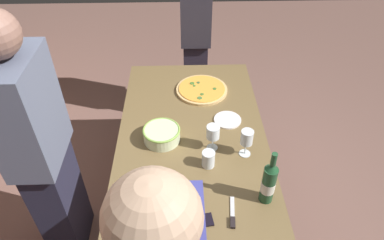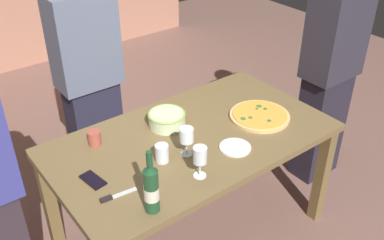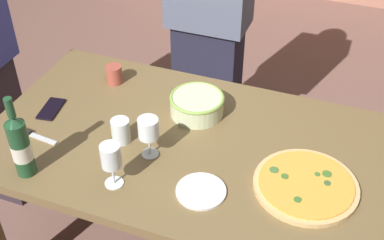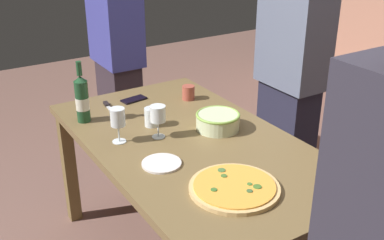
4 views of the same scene
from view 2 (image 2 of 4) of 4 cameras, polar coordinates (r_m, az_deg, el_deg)
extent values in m
plane|color=#7C584E|center=(2.98, 0.00, -14.12)|extent=(8.00, 8.00, 0.00)
cube|color=brown|center=(2.50, 0.00, -2.54)|extent=(1.60, 0.90, 0.04)
cube|color=brown|center=(2.96, 16.44, -6.87)|extent=(0.07, 0.07, 0.71)
cube|color=brown|center=(2.76, -17.83, -10.45)|extent=(0.07, 0.07, 0.71)
cube|color=brown|center=(3.37, 6.02, -0.30)|extent=(0.07, 0.07, 0.71)
cylinder|color=#DEB371|center=(2.69, 8.73, 0.51)|extent=(0.36, 0.36, 0.02)
cylinder|color=#F6A43C|center=(2.69, 8.75, 0.73)|extent=(0.33, 0.33, 0.01)
cylinder|color=#3E6032|center=(2.74, 9.45, 1.44)|extent=(0.02, 0.02, 0.00)
cylinder|color=#3D6E2C|center=(2.62, 9.94, -0.11)|extent=(0.03, 0.03, 0.00)
cylinder|color=#477137|center=(2.62, 6.61, 0.18)|extent=(0.03, 0.03, 0.00)
cylinder|color=#466E2C|center=(2.64, 7.55, 0.31)|extent=(0.03, 0.03, 0.00)
cylinder|color=#457630|center=(2.73, 8.40, 1.46)|extent=(0.02, 0.02, 0.00)
cylinder|color=#44722A|center=(2.76, 8.67, 1.77)|extent=(0.03, 0.03, 0.00)
cylinder|color=beige|center=(2.57, -3.27, 0.06)|extent=(0.22, 0.22, 0.08)
torus|color=#8DBA4D|center=(2.55, -3.30, 0.76)|extent=(0.22, 0.22, 0.01)
cylinder|color=#1E4A29|center=(1.97, -5.27, -9.12)|extent=(0.07, 0.07, 0.22)
cone|color=#1E4A29|center=(1.89, -5.46, -6.35)|extent=(0.07, 0.07, 0.03)
cylinder|color=#1E4A29|center=(1.86, -5.54, -5.02)|extent=(0.03, 0.03, 0.07)
cylinder|color=silver|center=(1.98, -5.26, -9.36)|extent=(0.07, 0.07, 0.07)
cylinder|color=white|center=(2.36, -0.70, -4.41)|extent=(0.06, 0.06, 0.00)
cylinder|color=white|center=(2.33, -0.71, -3.57)|extent=(0.01, 0.01, 0.08)
cylinder|color=white|center=(2.29, -0.72, -1.95)|extent=(0.08, 0.08, 0.08)
cylinder|color=maroon|center=(2.30, -0.72, -2.37)|extent=(0.07, 0.07, 0.04)
cylinder|color=white|center=(2.22, 1.01, -7.17)|extent=(0.07, 0.07, 0.00)
cylinder|color=white|center=(2.19, 1.02, -6.30)|extent=(0.01, 0.01, 0.08)
cylinder|color=white|center=(2.14, 1.04, -4.54)|extent=(0.07, 0.07, 0.09)
cylinder|color=#AC4D3D|center=(2.47, -12.50, -2.25)|extent=(0.07, 0.07, 0.08)
cylinder|color=white|center=(2.29, -3.91, -4.30)|extent=(0.07, 0.07, 0.10)
cylinder|color=white|center=(2.41, 5.60, -3.55)|extent=(0.17, 0.17, 0.01)
cube|color=black|center=(2.24, -12.69, -7.57)|extent=(0.09, 0.15, 0.01)
cube|color=silver|center=(2.14, -8.87, -9.33)|extent=(0.13, 0.03, 0.01)
cube|color=black|center=(2.12, -11.04, -9.98)|extent=(0.06, 0.03, 0.02)
cube|color=#222235|center=(3.19, -12.20, -1.89)|extent=(0.34, 0.20, 0.81)
cube|color=slate|center=(2.86, -13.83, 9.94)|extent=(0.40, 0.24, 0.61)
cube|color=#25202D|center=(3.34, 16.23, -0.69)|extent=(0.33, 0.20, 0.82)
cube|color=#2E2B37|center=(3.03, 18.30, 10.76)|extent=(0.39, 0.24, 0.62)
camera|label=1|loc=(1.71, -53.09, 21.73)|focal=32.43mm
camera|label=3|loc=(1.78, 47.13, 18.32)|focal=47.45mm
camera|label=4|loc=(3.03, 43.73, 16.76)|focal=44.24mm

